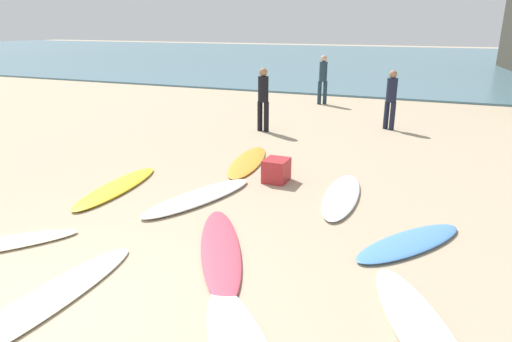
# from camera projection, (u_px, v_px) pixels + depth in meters

# --- Properties ---
(ground_plane) EXTENTS (120.00, 120.00, 0.00)m
(ground_plane) POSITION_uv_depth(u_px,v_px,m) (30.00, 323.00, 4.45)
(ground_plane) COLOR tan
(ocean_water) EXTENTS (120.00, 40.00, 0.08)m
(ocean_water) POSITION_uv_depth(u_px,v_px,m) (396.00, 60.00, 35.54)
(ocean_water) COLOR slate
(ocean_water) RESTS_ON ground_plane
(surfboard_0) EXTENTS (0.71, 2.26, 0.09)m
(surfboard_0) POSITION_uv_depth(u_px,v_px,m) (342.00, 196.00, 7.60)
(surfboard_0) COLOR white
(surfboard_0) RESTS_ON ground_plane
(surfboard_1) EXTENTS (1.31, 2.40, 0.09)m
(surfboard_1) POSITION_uv_depth(u_px,v_px,m) (199.00, 197.00, 7.53)
(surfboard_1) COLOR white
(surfboard_1) RESTS_ON ground_plane
(surfboard_2) EXTENTS (0.98, 2.41, 0.07)m
(surfboard_2) POSITION_uv_depth(u_px,v_px,m) (248.00, 162.00, 9.50)
(surfboard_2) COLOR orange
(surfboard_2) RESTS_ON ground_plane
(surfboard_3) EXTENTS (1.64, 2.41, 0.07)m
(surfboard_3) POSITION_uv_depth(u_px,v_px,m) (221.00, 249.00, 5.82)
(surfboard_3) COLOR #D9455B
(surfboard_3) RESTS_ON ground_plane
(surfboard_4) EXTENTS (0.67, 2.62, 0.06)m
(surfboard_4) POSITION_uv_depth(u_px,v_px,m) (44.00, 301.00, 4.74)
(surfboard_4) COLOR silver
(surfboard_4) RESTS_ON ground_plane
(surfboard_5) EXTENTS (1.54, 1.89, 0.08)m
(surfboard_5) POSITION_uv_depth(u_px,v_px,m) (410.00, 243.00, 5.99)
(surfboard_5) COLOR #5191E4
(surfboard_5) RESTS_ON ground_plane
(surfboard_7) EXTENTS (0.73, 2.37, 0.08)m
(surfboard_7) POSITION_uv_depth(u_px,v_px,m) (117.00, 187.00, 8.00)
(surfboard_7) COLOR yellow
(surfboard_7) RESTS_ON ground_plane
(surfboard_9) EXTENTS (1.43, 2.23, 0.09)m
(surfboard_9) POSITION_uv_depth(u_px,v_px,m) (421.00, 329.00, 4.28)
(surfboard_9) COLOR white
(surfboard_9) RESTS_ON ground_plane
(beachgoer_near) EXTENTS (0.34, 0.32, 1.70)m
(beachgoer_near) POSITION_uv_depth(u_px,v_px,m) (263.00, 97.00, 12.01)
(beachgoer_near) COLOR black
(beachgoer_near) RESTS_ON ground_plane
(beachgoer_mid) EXTENTS (0.38, 0.38, 1.62)m
(beachgoer_mid) POSITION_uv_depth(u_px,v_px,m) (391.00, 97.00, 12.23)
(beachgoer_mid) COLOR #191E33
(beachgoer_mid) RESTS_ON ground_plane
(beachgoer_far) EXTENTS (0.36, 0.36, 1.74)m
(beachgoer_far) POSITION_uv_depth(u_px,v_px,m) (323.00, 77.00, 16.06)
(beachgoer_far) COLOR #1E3342
(beachgoer_far) RESTS_ON ground_plane
(beach_cooler) EXTENTS (0.43, 0.49, 0.43)m
(beach_cooler) POSITION_uv_depth(u_px,v_px,m) (276.00, 170.00, 8.36)
(beach_cooler) COLOR #B2282D
(beach_cooler) RESTS_ON ground_plane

